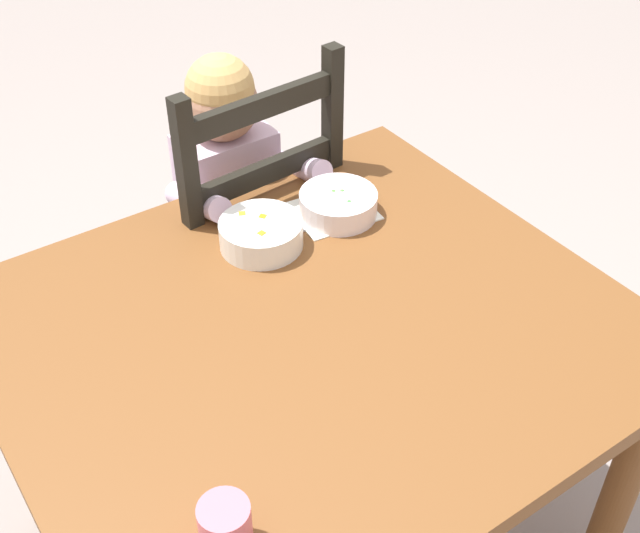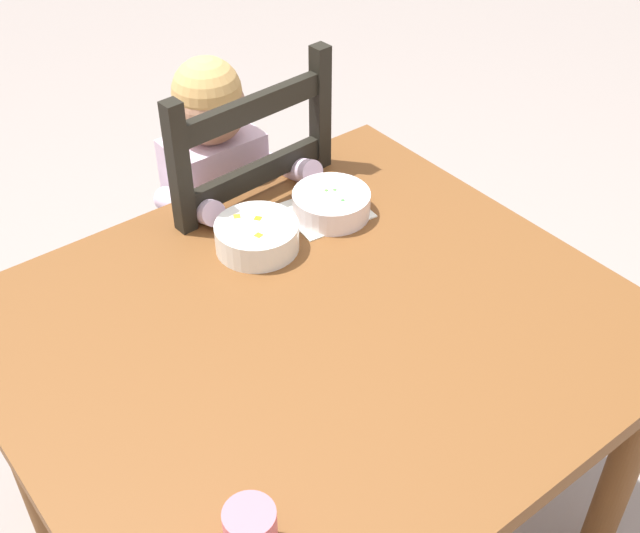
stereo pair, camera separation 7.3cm
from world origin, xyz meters
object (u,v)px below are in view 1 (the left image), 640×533
(spoon, at_px, (276,230))
(drinking_cup, at_px, (226,528))
(bowl_of_peas, at_px, (338,204))
(bowl_of_carrots, at_px, (261,233))
(dining_table, at_px, (311,361))
(child_figure, at_px, (234,189))
(dining_chair, at_px, (238,244))

(spoon, height_order, drinking_cup, drinking_cup)
(bowl_of_peas, height_order, drinking_cup, drinking_cup)
(bowl_of_peas, height_order, bowl_of_carrots, bowl_of_carrots)
(bowl_of_carrots, xyz_separation_m, drinking_cup, (-0.40, -0.56, 0.01))
(dining_table, height_order, spoon, spoon)
(bowl_of_peas, relative_size, bowl_of_carrots, 0.98)
(child_figure, xyz_separation_m, bowl_of_carrots, (-0.10, -0.29, 0.09))
(dining_chair, distance_m, drinking_cup, 1.03)
(child_figure, relative_size, bowl_of_carrots, 5.69)
(child_figure, height_order, bowl_of_carrots, child_figure)
(dining_chair, relative_size, bowl_of_peas, 5.95)
(dining_table, xyz_separation_m, bowl_of_peas, (0.24, 0.25, 0.13))
(bowl_of_carrots, bearing_deg, dining_chair, 71.35)
(child_figure, relative_size, spoon, 7.57)
(bowl_of_peas, xyz_separation_m, drinking_cup, (-0.59, -0.56, 0.02))
(spoon, relative_size, drinking_cup, 1.42)
(spoon, bearing_deg, dining_table, -109.44)
(bowl_of_peas, bearing_deg, drinking_cup, -136.40)
(dining_chair, distance_m, child_figure, 0.17)
(dining_table, xyz_separation_m, bowl_of_carrots, (0.05, 0.25, 0.13))
(dining_table, xyz_separation_m, dining_chair, (0.15, 0.55, -0.13))
(child_figure, bearing_deg, drinking_cup, -120.06)
(dining_chair, distance_m, bowl_of_carrots, 0.41)
(dining_table, distance_m, child_figure, 0.56)
(dining_table, height_order, drinking_cup, drinking_cup)
(dining_table, bearing_deg, drinking_cup, -138.36)
(dining_chair, relative_size, drinking_cup, 11.06)
(bowl_of_peas, height_order, spoon, bowl_of_peas)
(bowl_of_peas, xyz_separation_m, spoon, (-0.14, 0.02, -0.02))
(dining_table, relative_size, drinking_cup, 12.36)
(bowl_of_carrots, bearing_deg, dining_table, -100.70)
(dining_chair, bearing_deg, bowl_of_peas, -72.59)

